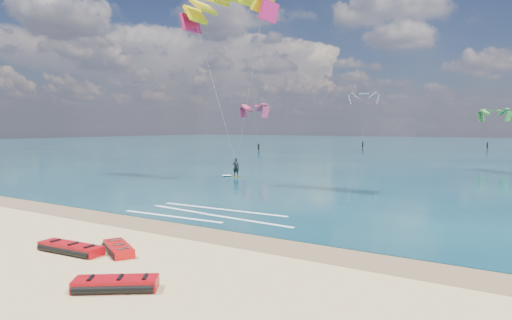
{
  "coord_description": "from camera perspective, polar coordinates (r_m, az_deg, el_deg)",
  "views": [
    {
      "loc": [
        16.39,
        -12.62,
        4.79
      ],
      "look_at": [
        3.11,
        8.0,
        2.99
      ],
      "focal_mm": 32.0,
      "sensor_mm": 36.0,
      "label": 1
    }
  ],
  "objects": [
    {
      "name": "packed_kite_mid",
      "position": [
        18.42,
        -16.81,
        -11.05
      ],
      "size": [
        2.58,
        2.05,
        0.39
      ],
      "primitive_type": null,
      "rotation": [
        0.0,
        0.0,
        -0.49
      ],
      "color": "red",
      "rests_on": "ground"
    },
    {
      "name": "distant_kites",
      "position": [
        90.54,
        20.56,
        4.11
      ],
      "size": [
        63.03,
        35.75,
        11.78
      ],
      "color": "#3B9034",
      "rests_on": "ground"
    },
    {
      "name": "shoreline_foam",
      "position": [
        25.24,
        -6.15,
        -6.65
      ],
      "size": [
        9.97,
        3.67,
        0.01
      ],
      "color": "white",
      "rests_on": "ground"
    },
    {
      "name": "kitesurfer_main",
      "position": [
        39.43,
        -3.02,
        9.29
      ],
      "size": [
        10.82,
        7.97,
        16.31
      ],
      "rotation": [
        0.0,
        0.0,
        0.22
      ],
      "color": "gold",
      "rests_on": "sea"
    },
    {
      "name": "ground",
      "position": [
        55.32,
        15.44,
        -0.92
      ],
      "size": [
        320.0,
        320.0,
        0.0
      ],
      "primitive_type": "plane",
      "color": "tan",
      "rests_on": "ground"
    },
    {
      "name": "packed_kite_right",
      "position": [
        14.5,
        -17.1,
        -15.27
      ],
      "size": [
        2.81,
        2.49,
        0.42
      ],
      "primitive_type": null,
      "rotation": [
        0.0,
        0.0,
        0.63
      ],
      "color": "#A7070E",
      "rests_on": "ground"
    },
    {
      "name": "wet_sand_strip",
      "position": [
        23.14,
        -13.42,
        -7.84
      ],
      "size": [
        320.0,
        2.4,
        0.01
      ],
      "primitive_type": "cube",
      "color": "brown",
      "rests_on": "ground"
    },
    {
      "name": "sea",
      "position": [
        117.86,
        24.79,
        1.49
      ],
      "size": [
        320.0,
        200.0,
        0.04
      ],
      "primitive_type": "cube",
      "color": "#0A2A39",
      "rests_on": "ground"
    },
    {
      "name": "packed_kite_left",
      "position": [
        19.04,
        -22.14,
        -10.67
      ],
      "size": [
        3.12,
        1.36,
        0.4
      ],
      "primitive_type": null,
      "rotation": [
        0.0,
        0.0,
        0.08
      ],
      "color": "#AB090E",
      "rests_on": "ground"
    }
  ]
}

